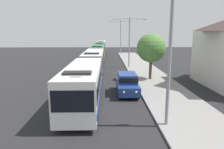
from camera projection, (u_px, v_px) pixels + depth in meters
bus_lead at (84, 83)px, 16.43m from camera, size 2.58×10.73×3.21m
bus_second_in_line at (94, 61)px, 29.19m from camera, size 2.58×12.04×3.21m
bus_middle at (98, 53)px, 42.09m from camera, size 2.58×10.87×3.21m
bus_fourth_in_line at (100, 48)px, 54.33m from camera, size 2.58×10.68×3.21m
bus_rear at (101, 45)px, 66.94m from camera, size 2.58×11.90×3.21m
white_suv at (127, 83)px, 19.49m from camera, size 1.86×4.71×1.90m
streetlamp_near at (170, 45)px, 11.83m from camera, size 5.38×0.28×7.71m
streetlamp_mid at (129, 37)px, 33.41m from camera, size 5.49×0.28×7.77m
streetlamp_far at (121, 34)px, 54.90m from camera, size 6.00×0.28×8.58m
roadside_tree at (151, 48)px, 24.66m from camera, size 3.38×3.38×5.36m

